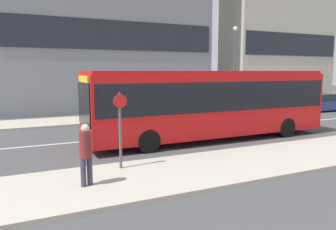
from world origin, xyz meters
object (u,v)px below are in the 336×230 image
Objects in this scene: city_bus at (211,100)px; bus_stop_sign at (120,124)px; parked_car_0 at (270,106)px; pedestrian_near_stop at (86,151)px; street_lamp at (235,60)px; parked_car_1 at (320,103)px.

bus_stop_sign is at bearing -154.62° from city_bus.
pedestrian_near_stop is (-15.59, -9.81, 0.44)m from parked_car_0.
bus_stop_sign reaches higher than parked_car_0.
bus_stop_sign is (-14.25, -8.65, 0.92)m from parked_car_0.
street_lamp is (7.05, 7.72, 2.23)m from city_bus.
pedestrian_near_stop is 18.54m from street_lamp.
bus_stop_sign is 16.72m from street_lamp.
bus_stop_sign is 0.38× the size of street_lamp.
pedestrian_near_stop is 0.70× the size of bus_stop_sign.
city_bus is 8.04m from pedestrian_near_stop.
parked_car_0 is at bearing 179.86° from parked_car_1.
city_bus is 6.26m from bus_stop_sign.
city_bus is 10.69m from street_lamp.
pedestrian_near_stop is at bearing -139.11° from street_lamp.
parked_car_1 is (14.03, 5.55, -1.22)m from city_bus.
parked_car_1 is at bearing 23.92° from bus_stop_sign.
city_bus reaches higher than pedestrian_near_stop.
city_bus is 4.84× the size of bus_stop_sign.
street_lamp is at bearing 129.14° from parked_car_0.
bus_stop_sign is at bearing -148.75° from parked_car_0.
pedestrian_near_stop is 1.84m from bus_stop_sign.
pedestrian_near_stop is (-6.78, -4.26, -0.78)m from city_bus.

